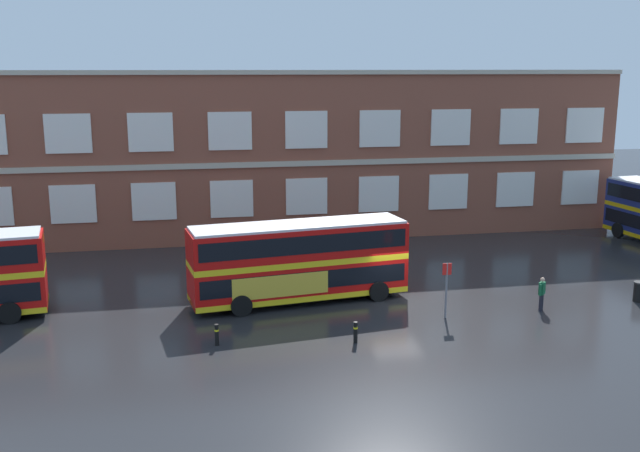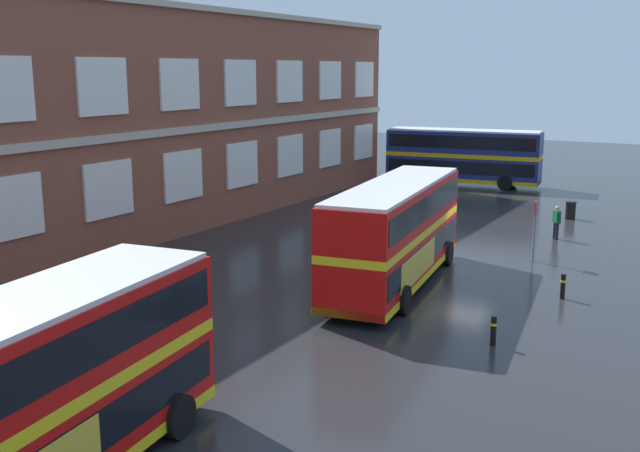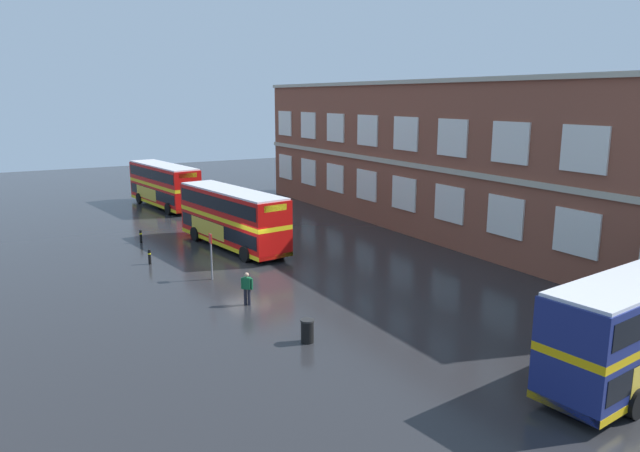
{
  "view_description": "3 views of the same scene",
  "coord_description": "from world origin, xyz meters",
  "px_view_note": "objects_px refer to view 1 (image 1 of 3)",
  "views": [
    {
      "loc": [
        -10.53,
        -34.18,
        11.73
      ],
      "look_at": [
        -3.46,
        2.7,
        3.55
      ],
      "focal_mm": 41.07,
      "sensor_mm": 36.0,
      "label": 1
    },
    {
      "loc": [
        -30.7,
        -10.3,
        8.39
      ],
      "look_at": [
        -3.49,
        5.3,
        1.7
      ],
      "focal_mm": 41.46,
      "sensor_mm": 36.0,
      "label": 2
    },
    {
      "loc": [
        33.16,
        -13.42,
        10.31
      ],
      "look_at": [
        1.09,
        4.76,
        2.25
      ],
      "focal_mm": 33.25,
      "sensor_mm": 36.0,
      "label": 3
    }
  ],
  "objects_px": {
    "bus_stand_flag": "(446,285)",
    "station_litter_bin": "(639,292)",
    "safety_bollard_west": "(356,332)",
    "waiting_passenger": "(542,292)",
    "double_decker_middle": "(299,261)",
    "safety_bollard_east": "(217,334)"
  },
  "relations": [
    {
      "from": "bus_stand_flag",
      "to": "safety_bollard_east",
      "type": "height_order",
      "value": "bus_stand_flag"
    },
    {
      "from": "waiting_passenger",
      "to": "station_litter_bin",
      "type": "bearing_deg",
      "value": 4.3
    },
    {
      "from": "station_litter_bin",
      "to": "safety_bollard_west",
      "type": "bearing_deg",
      "value": -169.55
    },
    {
      "from": "bus_stand_flag",
      "to": "safety_bollard_east",
      "type": "xyz_separation_m",
      "value": [
        -10.9,
        -1.51,
        -1.14
      ]
    },
    {
      "from": "double_decker_middle",
      "to": "bus_stand_flag",
      "type": "xyz_separation_m",
      "value": [
        6.45,
        -3.82,
        -0.51
      ]
    },
    {
      "from": "safety_bollard_west",
      "to": "safety_bollard_east",
      "type": "xyz_separation_m",
      "value": [
        -5.93,
        0.83,
        0.0
      ]
    },
    {
      "from": "double_decker_middle",
      "to": "bus_stand_flag",
      "type": "relative_size",
      "value": 4.17
    },
    {
      "from": "double_decker_middle",
      "to": "safety_bollard_east",
      "type": "xyz_separation_m",
      "value": [
        -4.45,
        -5.32,
        -1.66
      ]
    },
    {
      "from": "waiting_passenger",
      "to": "safety_bollard_west",
      "type": "distance_m",
      "value": 10.27
    },
    {
      "from": "double_decker_middle",
      "to": "bus_stand_flag",
      "type": "height_order",
      "value": "double_decker_middle"
    },
    {
      "from": "bus_stand_flag",
      "to": "station_litter_bin",
      "type": "xyz_separation_m",
      "value": [
        10.6,
        0.54,
        -1.12
      ]
    },
    {
      "from": "station_litter_bin",
      "to": "safety_bollard_west",
      "type": "distance_m",
      "value": 15.84
    },
    {
      "from": "double_decker_middle",
      "to": "waiting_passenger",
      "type": "relative_size",
      "value": 6.62
    },
    {
      "from": "bus_stand_flag",
      "to": "station_litter_bin",
      "type": "height_order",
      "value": "bus_stand_flag"
    },
    {
      "from": "waiting_passenger",
      "to": "double_decker_middle",
      "type": "bearing_deg",
      "value": 162.05
    },
    {
      "from": "station_litter_bin",
      "to": "safety_bollard_west",
      "type": "relative_size",
      "value": 1.08
    },
    {
      "from": "station_litter_bin",
      "to": "safety_bollard_east",
      "type": "relative_size",
      "value": 1.08
    },
    {
      "from": "bus_stand_flag",
      "to": "safety_bollard_west",
      "type": "bearing_deg",
      "value": -154.83
    },
    {
      "from": "waiting_passenger",
      "to": "safety_bollard_east",
      "type": "relative_size",
      "value": 1.79
    },
    {
      "from": "waiting_passenger",
      "to": "safety_bollard_west",
      "type": "bearing_deg",
      "value": -166.18
    },
    {
      "from": "double_decker_middle",
      "to": "station_litter_bin",
      "type": "xyz_separation_m",
      "value": [
        17.05,
        -3.28,
        -1.63
      ]
    },
    {
      "from": "double_decker_middle",
      "to": "waiting_passenger",
      "type": "height_order",
      "value": "double_decker_middle"
    }
  ]
}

